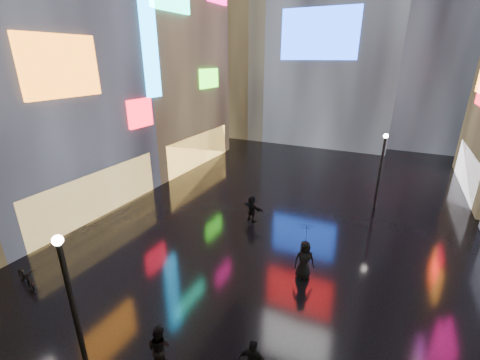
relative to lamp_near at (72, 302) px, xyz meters
The scene contains 11 objects.
ground 14.92m from the lamp_near, 80.51° to the left, with size 140.00×140.00×0.00m, color black.
building_left_mid 18.35m from the lamp_near, 148.12° to the left, with size 10.28×12.70×24.00m.
building_left_far 25.81m from the lamp_near, 123.59° to the left, with size 10.28×12.00×22.00m.
tower_flank_left 39.53m from the lamp_near, 107.65° to the left, with size 10.00×10.00×26.00m, color black.
lamp_near is the anchor object (origin of this frame).
lamp_far 18.97m from the lamp_near, 67.00° to the left, with size 0.30×0.30×5.20m.
pedestrian_1 3.14m from the lamp_near, 32.62° to the left, with size 0.83×0.65×1.71m, color black.
pedestrian_4 9.57m from the lamp_near, 57.77° to the left, with size 0.93×0.61×1.91m, color black.
pedestrian_5 12.21m from the lamp_near, 87.42° to the left, with size 1.58×0.50×1.70m, color black.
umbrella_2 9.38m from the lamp_near, 57.77° to the left, with size 0.98×1.00×0.90m, color black.
bicycle 6.89m from the lamp_near, 162.88° to the left, with size 0.62×1.77×0.93m, color black.
Camera 1 is at (5.35, 0.92, 9.69)m, focal length 24.00 mm.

